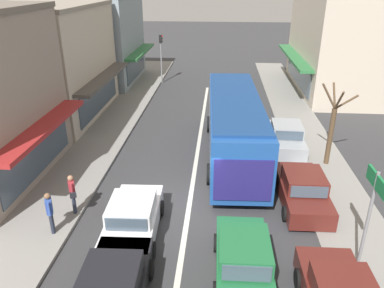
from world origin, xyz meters
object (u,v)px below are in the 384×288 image
parked_sedan_kerb_second (302,190)px  city_bus (234,122)px  hatchback_queue_gap_filler (243,259)px  pedestrian_browsing_midblock (50,210)px  directional_road_sign (373,200)px  sedan_queue_far_back (133,220)px  traffic_light_downstreet (161,51)px  pedestrian_with_handbag_near (72,192)px  parked_sedan_kerb_third (286,137)px  street_tree_right (332,129)px

parked_sedan_kerb_second → city_bus: bearing=121.8°
hatchback_queue_gap_filler → pedestrian_browsing_midblock: pedestrian_browsing_midblock is taller
directional_road_sign → sedan_queue_far_back: bearing=170.5°
hatchback_queue_gap_filler → traffic_light_downstreet: 24.18m
parked_sedan_kerb_second → pedestrian_with_handbag_near: pedestrian_with_handbag_near is taller
parked_sedan_kerb_third → pedestrian_with_handbag_near: (-9.24, -7.11, 0.40)m
hatchback_queue_gap_filler → street_tree_right: (4.54, 8.04, 1.25)m
sedan_queue_far_back → pedestrian_browsing_midblock: bearing=-175.5°
hatchback_queue_gap_filler → parked_sedan_kerb_second: (2.62, 4.38, -0.05)m
parked_sedan_kerb_third → pedestrian_browsing_midblock: 12.75m
traffic_light_downstreet → sedan_queue_far_back: bearing=-84.0°
parked_sedan_kerb_third → pedestrian_browsing_midblock: pedestrian_browsing_midblock is taller
hatchback_queue_gap_filler → sedan_queue_far_back: (-3.87, 1.80, -0.05)m
street_tree_right → pedestrian_with_handbag_near: street_tree_right is taller
parked_sedan_kerb_third → city_bus: bearing=-157.7°
hatchback_queue_gap_filler → directional_road_sign: size_ratio=1.03×
city_bus → street_tree_right: 4.71m
sedan_queue_far_back → city_bus: bearing=61.7°
city_bus → street_tree_right: bearing=-9.1°
street_tree_right → pedestrian_browsing_midblock: street_tree_right is taller
city_bus → directional_road_sign: directional_road_sign is taller
directional_road_sign → pedestrian_with_handbag_near: size_ratio=2.21×
hatchback_queue_gap_filler → street_tree_right: street_tree_right is taller
street_tree_right → parked_sedan_kerb_second: bearing=-117.7°
hatchback_queue_gap_filler → pedestrian_with_handbag_near: pedestrian_with_handbag_near is taller
parked_sedan_kerb_second → pedestrian_browsing_midblock: bearing=-163.4°
directional_road_sign → street_tree_right: (0.84, 7.50, -0.71)m
pedestrian_with_handbag_near → street_tree_right: bearing=25.2°
pedestrian_with_handbag_near → pedestrian_browsing_midblock: size_ratio=1.00×
pedestrian_browsing_midblock → traffic_light_downstreet: bearing=88.2°
directional_road_sign → pedestrian_browsing_midblock: 10.67m
hatchback_queue_gap_filler → parked_sedan_kerb_third: hatchback_queue_gap_filler is taller
traffic_light_downstreet → directional_road_sign: 24.79m
pedestrian_browsing_midblock → city_bus: bearing=47.2°
hatchback_queue_gap_filler → directional_road_sign: (3.69, 0.54, 1.97)m
hatchback_queue_gap_filler → pedestrian_with_handbag_near: 7.07m
traffic_light_downstreet → directional_road_sign: bearing=-66.7°
sedan_queue_far_back → parked_sedan_kerb_third: bearing=50.8°
hatchback_queue_gap_filler → traffic_light_downstreet: bearing=104.7°
city_bus → pedestrian_with_handbag_near: bearing=-137.0°
hatchback_queue_gap_filler → street_tree_right: size_ratio=0.89×
hatchback_queue_gap_filler → pedestrian_browsing_midblock: size_ratio=2.28×
sedan_queue_far_back → street_tree_right: (8.41, 6.24, 1.30)m
parked_sedan_kerb_second → pedestrian_with_handbag_near: size_ratio=2.59×
city_bus → traffic_light_downstreet: 15.74m
parked_sedan_kerb_third → street_tree_right: size_ratio=1.01×
directional_road_sign → pedestrian_browsing_midblock: directional_road_sign is taller
street_tree_right → pedestrian_browsing_midblock: bearing=-150.3°
parked_sedan_kerb_second → parked_sedan_kerb_third: same height
parked_sedan_kerb_second → parked_sedan_kerb_third: size_ratio=1.00×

